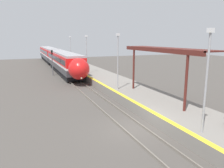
% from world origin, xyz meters
% --- Properties ---
extents(ground_plane, '(120.00, 120.00, 0.00)m').
position_xyz_m(ground_plane, '(0.00, 0.00, 0.00)').
color(ground_plane, '#4C4742').
extents(rail_left, '(0.08, 90.00, 0.15)m').
position_xyz_m(rail_left, '(-0.72, 0.00, 0.07)').
color(rail_left, slate).
rests_on(rail_left, ground_plane).
extents(rail_right, '(0.08, 90.00, 0.15)m').
position_xyz_m(rail_right, '(0.72, 0.00, 0.07)').
color(rail_right, slate).
rests_on(rail_right, ground_plane).
extents(train, '(2.86, 46.31, 3.78)m').
position_xyz_m(train, '(0.00, 36.79, 2.16)').
color(train, black).
rests_on(train, ground_plane).
extents(platform_right, '(4.69, 64.00, 0.87)m').
position_xyz_m(platform_right, '(3.90, 0.00, 0.43)').
color(platform_right, gray).
rests_on(platform_right, ground_plane).
extents(railway_signal, '(0.28, 0.28, 4.22)m').
position_xyz_m(railway_signal, '(-2.11, 25.03, 2.59)').
color(railway_signal, '#59595E').
rests_on(railway_signal, ground_plane).
extents(lamppost_near, '(0.36, 0.20, 5.70)m').
position_xyz_m(lamppost_near, '(2.40, -3.62, 4.10)').
color(lamppost_near, '#9E9EA3').
rests_on(lamppost_near, platform_right).
extents(lamppost_mid, '(0.36, 0.20, 5.70)m').
position_xyz_m(lamppost_mid, '(2.40, 8.16, 4.10)').
color(lamppost_mid, '#9E9EA3').
rests_on(lamppost_mid, platform_right).
extents(lamppost_far, '(0.36, 0.20, 5.70)m').
position_xyz_m(lamppost_far, '(2.40, 19.94, 4.10)').
color(lamppost_far, '#9E9EA3').
rests_on(lamppost_far, platform_right).
extents(lamppost_farthest, '(0.36, 0.20, 5.70)m').
position_xyz_m(lamppost_farthest, '(2.40, 31.73, 4.10)').
color(lamppost_farthest, '#9E9EA3').
rests_on(lamppost_farthest, platform_right).
extents(station_canopy, '(2.02, 10.97, 4.41)m').
position_xyz_m(station_canopy, '(4.59, 3.74, 4.96)').
color(station_canopy, '#511E19').
rests_on(station_canopy, platform_right).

